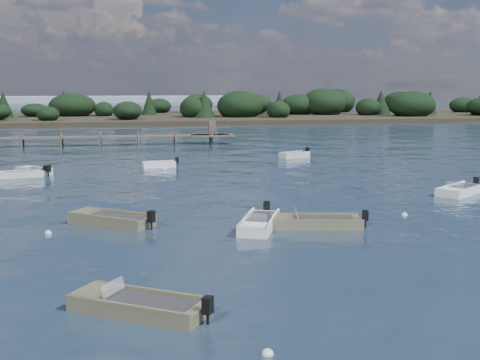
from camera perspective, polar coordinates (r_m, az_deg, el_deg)
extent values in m
plane|color=#142130|center=(82.89, -6.57, 4.18)|extent=(400.00, 400.00, 0.00)
cube|color=white|center=(40.83, 20.22, -1.11)|extent=(4.29, 3.68, 0.65)
cube|color=white|center=(39.35, 19.32, -0.87)|extent=(1.63, 1.73, 0.13)
cube|color=#27272A|center=(41.08, 20.43, -0.63)|extent=(3.03, 2.66, 0.11)
cube|color=white|center=(40.49, 21.19, -0.70)|extent=(3.45, 2.50, 0.13)
cube|color=white|center=(41.06, 19.32, -0.47)|extent=(3.45, 2.50, 0.13)
cube|color=black|center=(42.83, 21.49, -0.07)|extent=(0.39, 0.41, 0.51)
cylinder|color=black|center=(42.90, 21.46, -0.65)|extent=(0.13, 0.13, 0.51)
cube|color=silver|center=(39.91, 19.74, -0.43)|extent=(0.77, 1.00, 0.39)
cube|color=#756F4E|center=(30.58, -12.06, -3.98)|extent=(4.38, 3.81, 0.71)
cube|color=#756F4E|center=(31.48, -14.42, -2.92)|extent=(1.68, 1.78, 0.14)
cube|color=#27272A|center=(30.30, -11.57, -3.44)|extent=(3.10, 2.75, 0.12)
cube|color=#756F4E|center=(29.91, -12.96, -3.49)|extent=(3.50, 2.60, 0.14)
cube|color=#756F4E|center=(31.07, -11.25, -2.97)|extent=(3.50, 2.60, 0.14)
cube|color=black|center=(29.12, -8.42, -3.45)|extent=(0.43, 0.44, 0.56)
cylinder|color=black|center=(29.22, -8.40, -4.38)|extent=(0.14, 0.14, 0.56)
cube|color=#756F4E|center=(29.71, 7.22, -4.25)|extent=(4.62, 2.46, 0.64)
cube|color=#756F4E|center=(29.47, 4.01, -3.56)|extent=(1.32, 1.66, 0.13)
cube|color=#27272A|center=(29.68, 7.91, -3.68)|extent=(3.18, 1.87, 0.11)
cube|color=#756F4E|center=(28.88, 7.41, -3.87)|extent=(4.33, 0.96, 0.13)
cube|color=#756F4E|center=(30.37, 7.07, -3.23)|extent=(4.33, 0.96, 0.13)
cube|color=black|center=(29.98, 11.80, -3.30)|extent=(0.31, 0.35, 0.50)
cylinder|color=black|center=(30.07, 11.77, -4.12)|extent=(0.11, 0.11, 0.50)
cube|color=silver|center=(29.48, 5.38, -3.14)|extent=(0.37, 1.19, 0.38)
cube|color=#B7BDBF|center=(48.09, -20.38, 0.33)|extent=(3.78, 1.99, 0.61)
cube|color=#27272A|center=(48.08, -20.06, 0.69)|extent=(2.60, 1.48, 0.10)
cube|color=#B7BDBF|center=(47.54, -20.35, 0.66)|extent=(3.53, 0.99, 0.12)
cube|color=#B7BDBF|center=(48.55, -20.45, 0.82)|extent=(3.53, 0.99, 0.12)
cube|color=black|center=(48.22, -18.05, 1.02)|extent=(0.31, 0.34, 0.48)
cylinder|color=black|center=(48.28, -18.02, 0.53)|extent=(0.11, 0.11, 0.48)
cube|color=#B7BDBF|center=(49.28, -18.94, 0.61)|extent=(3.03, 3.01, 0.66)
cube|color=#B7BDBF|center=(50.14, -19.76, 1.15)|extent=(1.30, 1.30, 0.13)
cube|color=#27272A|center=(49.04, -18.79, 0.95)|extent=(2.16, 2.15, 0.11)
cube|color=#B7BDBF|center=(48.89, -19.48, 0.98)|extent=(2.25, 2.21, 0.13)
cube|color=#B7BDBF|center=(49.56, -18.45, 1.13)|extent=(2.25, 2.21, 0.13)
cube|color=black|center=(47.85, -17.71, 1.04)|extent=(0.42, 0.42, 0.52)
cylinder|color=black|center=(47.92, -17.69, 0.50)|extent=(0.13, 0.13, 0.52)
cube|color=white|center=(29.27, 1.84, -4.37)|extent=(2.91, 4.50, 0.67)
cube|color=white|center=(27.62, 1.30, -4.35)|extent=(1.57, 1.43, 0.13)
cube|color=#27272A|center=(29.53, 1.96, -3.63)|extent=(2.14, 3.13, 0.11)
cube|color=white|center=(29.09, 3.12, -3.68)|extent=(1.70, 4.02, 0.13)
cube|color=white|center=(29.29, 0.58, -3.58)|extent=(1.70, 4.02, 0.13)
cube|color=black|center=(31.43, 2.54, -2.50)|extent=(0.40, 0.37, 0.52)
cylinder|color=black|center=(31.53, 2.54, -3.32)|extent=(0.12, 0.12, 0.52)
cube|color=silver|center=(28.23, 1.54, -3.59)|extent=(1.01, 0.52, 0.40)
cube|color=#B7BDBF|center=(57.67, 5.17, 2.22)|extent=(3.19, 2.33, 0.69)
cube|color=#B7BDBF|center=(56.90, 4.32, 2.55)|extent=(1.10, 1.27, 0.14)
cube|color=#27272A|center=(57.79, 5.36, 2.56)|extent=(2.23, 1.72, 0.12)
cube|color=#B7BDBF|center=(57.23, 5.53, 2.57)|extent=(2.74, 1.37, 0.14)
cube|color=#B7BDBF|center=(58.03, 4.83, 2.67)|extent=(2.74, 1.37, 0.14)
cube|color=black|center=(58.74, 6.44, 2.84)|extent=(0.39, 0.42, 0.54)
cylinder|color=black|center=(58.79, 6.43, 2.38)|extent=(0.13, 0.13, 0.54)
cube|color=#756F4E|center=(18.96, -9.53, -12.05)|extent=(4.39, 3.62, 0.64)
cube|color=#756F4E|center=(19.69, -13.59, -10.21)|extent=(1.62, 1.73, 0.13)
cube|color=#27272A|center=(18.68, -8.66, -11.35)|extent=(3.09, 2.62, 0.11)
cube|color=#756F4E|center=(18.26, -10.79, -11.66)|extent=(3.59, 2.40, 0.13)
cube|color=#756F4E|center=(19.41, -8.41, -10.33)|extent=(3.59, 2.40, 0.13)
cube|color=black|center=(17.73, -3.09, -11.76)|extent=(0.39, 0.40, 0.50)
cylinder|color=black|center=(17.89, -3.07, -13.08)|extent=(0.13, 0.13, 0.50)
cube|color=silver|center=(19.24, -11.96, -9.91)|extent=(0.74, 1.02, 0.38)
cube|color=white|center=(51.08, -7.69, 1.29)|extent=(2.81, 1.39, 0.63)
cube|color=white|center=(50.87, -8.83, 1.65)|extent=(0.76, 1.04, 0.13)
cube|color=#27272A|center=(51.08, -7.45, 1.63)|extent=(1.92, 1.08, 0.11)
cube|color=white|center=(50.56, -7.60, 1.64)|extent=(2.69, 0.43, 0.13)
cube|color=white|center=(51.51, -7.79, 1.77)|extent=(2.69, 0.43, 0.13)
cube|color=black|center=(51.30, -5.99, 1.89)|extent=(0.29, 0.33, 0.49)
cylinder|color=black|center=(51.36, -5.99, 1.42)|extent=(0.10, 0.10, 0.49)
sphere|color=silver|center=(16.11, 2.63, -16.21)|extent=(0.32, 0.32, 0.32)
sphere|color=silver|center=(33.23, 15.33, -3.25)|extent=(0.32, 0.32, 0.32)
sphere|color=silver|center=(29.57, -17.71, -4.86)|extent=(0.32, 0.32, 0.32)
sphere|color=silver|center=(49.93, -7.14, 1.02)|extent=(0.32, 0.32, 0.32)
cube|color=brown|center=(71.33, -2.66, 4.27)|extent=(5.00, 3.20, 0.18)
cube|color=brown|center=(71.26, -2.67, 4.99)|extent=(0.80, 0.80, 1.60)
cylinder|color=brown|center=(70.78, -20.06, 3.21)|extent=(0.20, 0.20, 2.20)
cylinder|color=brown|center=(72.46, -19.84, 3.34)|extent=(0.20, 0.20, 2.20)
cylinder|color=brown|center=(70.22, -16.62, 3.33)|extent=(0.20, 0.20, 2.20)
cylinder|color=brown|center=(71.91, -16.48, 3.46)|extent=(0.20, 0.20, 2.20)
cylinder|color=brown|center=(69.90, -13.13, 3.45)|extent=(0.20, 0.20, 2.20)
cylinder|color=brown|center=(71.60, -13.08, 3.58)|extent=(0.20, 0.20, 2.20)
cylinder|color=brown|center=(69.85, -9.63, 3.55)|extent=(0.20, 0.20, 2.20)
cylinder|color=brown|center=(71.55, -9.66, 3.68)|extent=(0.20, 0.20, 2.20)
cylinder|color=brown|center=(70.06, -6.13, 3.65)|extent=(0.20, 0.20, 2.20)
cylinder|color=brown|center=(71.76, -6.24, 3.77)|extent=(0.20, 0.20, 2.20)
cylinder|color=brown|center=(70.52, -2.67, 3.72)|extent=(0.20, 0.20, 2.20)
cylinder|color=brown|center=(72.21, -2.86, 3.84)|extent=(0.20, 0.20, 2.20)
cube|color=black|center=(126.43, 3.50, 5.86)|extent=(190.00, 40.00, 1.60)
ellipsoid|color=black|center=(126.31, 3.51, 7.13)|extent=(180.50, 36.00, 4.40)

